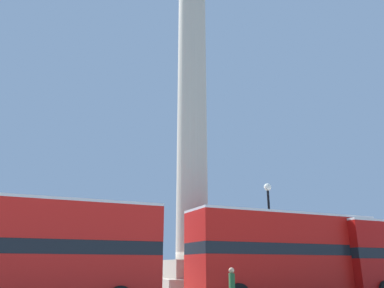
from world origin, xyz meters
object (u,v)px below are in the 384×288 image
at_px(monument_column, 192,141).
at_px(pedestrian_near_lamp, 232,288).
at_px(equestrian_statue, 276,266).
at_px(bus_a, 14,248).
at_px(street_lamp, 270,230).
at_px(bus_c, 287,252).

height_order(monument_column, pedestrian_near_lamp, monument_column).
distance_m(monument_column, equestrian_statue, 13.89).
bearing_deg(bus_a, equestrian_statue, 28.36).
bearing_deg(street_lamp, equestrian_statue, 53.94).
xyz_separation_m(monument_column, equestrian_statue, (9.94, 5.53, -7.98)).
xyz_separation_m(bus_c, pedestrian_near_lamp, (-5.11, -3.27, -1.49)).
distance_m(monument_column, street_lamp, 7.69).
relative_size(bus_a, equestrian_statue, 1.90).
relative_size(monument_column, equestrian_statue, 3.96).
bearing_deg(pedestrian_near_lamp, bus_a, 88.63).
bearing_deg(pedestrian_near_lamp, street_lamp, -27.46).
relative_size(bus_c, street_lamp, 1.67).
distance_m(bus_a, bus_c, 13.00).
distance_m(bus_c, pedestrian_near_lamp, 6.25).
distance_m(bus_c, street_lamp, 2.10).
relative_size(bus_a, bus_c, 1.07).
distance_m(monument_column, pedestrian_near_lamp, 12.19).
height_order(bus_a, equestrian_statue, equestrian_statue).
xyz_separation_m(equestrian_statue, pedestrian_near_lamp, (-11.79, -13.82, -0.77)).
bearing_deg(pedestrian_near_lamp, equestrian_statue, -20.80).
bearing_deg(bus_c, pedestrian_near_lamp, -148.58).
distance_m(equestrian_statue, pedestrian_near_lamp, 18.19).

